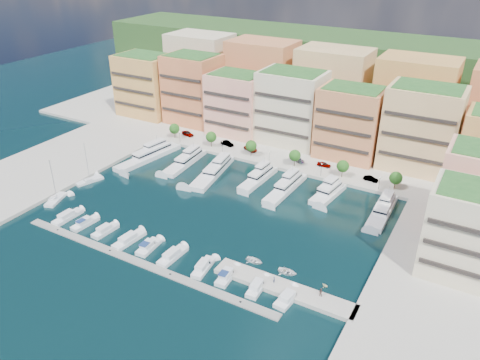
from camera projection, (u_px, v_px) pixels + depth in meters
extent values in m
plane|color=black|center=(219.00, 208.00, 129.99)|extent=(400.00, 400.00, 0.00)
cube|color=#9E998E|center=(305.00, 136.00, 177.81)|extent=(220.00, 64.00, 2.00)
cube|color=#9E998E|center=(453.00, 302.00, 96.58)|extent=(34.00, 76.00, 2.00)
cube|color=#9E998E|center=(43.00, 171.00, 151.07)|extent=(34.00, 76.00, 2.00)
cube|color=#193817|center=(345.00, 102.00, 214.83)|extent=(240.00, 40.00, 58.00)
cube|color=gray|center=(139.00, 263.00, 108.17)|extent=(72.00, 2.20, 0.35)
cube|color=#9E998E|center=(283.00, 290.00, 99.84)|extent=(32.00, 5.00, 2.00)
cube|color=#BB7E44|center=(146.00, 86.00, 191.57)|extent=(22.00, 16.00, 24.00)
cube|color=black|center=(133.00, 91.00, 185.21)|extent=(20.24, 0.50, 0.90)
cube|color=#225522|center=(143.00, 55.00, 185.86)|extent=(19.36, 14.08, 0.80)
cube|color=#DE814A|center=(193.00, 90.00, 182.99)|extent=(20.00, 16.00, 26.00)
cube|color=black|center=(181.00, 95.00, 176.62)|extent=(18.40, 0.50, 0.90)
cube|color=#225522|center=(191.00, 55.00, 176.82)|extent=(17.60, 14.08, 0.80)
cube|color=#F3B187|center=(237.00, 105.00, 173.14)|extent=(20.00, 15.00, 22.00)
cube|color=black|center=(226.00, 111.00, 167.16)|extent=(18.40, 0.50, 0.90)
cube|color=#225522|center=(237.00, 74.00, 167.89)|extent=(17.60, 13.20, 0.80)
cube|color=beige|center=(291.00, 108.00, 164.76)|extent=(22.00, 16.00, 25.00)
cube|color=black|center=(281.00, 115.00, 158.40)|extent=(20.24, 0.50, 0.90)
cube|color=#225522|center=(293.00, 72.00, 158.82)|extent=(19.36, 14.08, 0.80)
cube|color=#CB734C|center=(350.00, 124.00, 154.01)|extent=(20.00, 15.00, 23.00)
cube|color=black|center=(342.00, 131.00, 148.03)|extent=(18.40, 0.50, 0.90)
cube|color=#225522|center=(354.00, 88.00, 148.53)|extent=(17.60, 13.20, 0.80)
cube|color=#E9BB7B|center=(421.00, 129.00, 145.20)|extent=(22.00, 16.00, 26.00)
cube|color=black|center=(416.00, 138.00, 138.83)|extent=(20.24, 0.50, 0.90)
cube|color=#225522|center=(429.00, 87.00, 139.02)|extent=(19.36, 14.08, 0.80)
cube|color=#F3B187|center=(480.00, 194.00, 112.65)|extent=(18.00, 14.00, 22.00)
cube|color=black|center=(477.00, 207.00, 107.06)|extent=(16.56, 0.50, 0.90)
cube|color=beige|center=(470.00, 234.00, 99.23)|extent=(18.00, 14.00, 20.00)
cube|color=black|center=(466.00, 252.00, 93.63)|extent=(16.56, 0.50, 0.90)
cube|color=beige|center=(201.00, 69.00, 203.87)|extent=(26.00, 18.00, 30.00)
cube|color=#CB734C|center=(262.00, 78.00, 190.68)|extent=(26.00, 18.00, 30.00)
cube|color=#E9BB7B|center=(332.00, 89.00, 177.50)|extent=(26.00, 18.00, 30.00)
cube|color=#BB7E44|center=(414.00, 101.00, 164.32)|extent=(26.00, 18.00, 30.00)
cylinder|color=#473323|center=(175.00, 134.00, 172.26)|extent=(0.24, 0.24, 3.00)
sphere|color=#194B15|center=(174.00, 129.00, 171.22)|extent=(3.80, 3.80, 3.80)
cylinder|color=#473323|center=(211.00, 143.00, 165.23)|extent=(0.24, 0.24, 3.00)
sphere|color=#194B15|center=(211.00, 137.00, 164.19)|extent=(3.80, 3.80, 3.80)
cylinder|color=#473323|center=(251.00, 152.00, 158.19)|extent=(0.24, 0.24, 3.00)
sphere|color=#194B15|center=(251.00, 146.00, 157.16)|extent=(3.80, 3.80, 3.80)
cylinder|color=#473323|center=(294.00, 162.00, 151.16)|extent=(0.24, 0.24, 3.00)
sphere|color=#194B15|center=(295.00, 156.00, 150.13)|extent=(3.80, 3.80, 3.80)
cylinder|color=#473323|center=(342.00, 173.00, 144.13)|extent=(0.24, 0.24, 3.00)
sphere|color=#194B15|center=(343.00, 166.00, 143.10)|extent=(3.80, 3.80, 3.80)
cylinder|color=#473323|center=(395.00, 185.00, 137.10)|extent=(0.24, 0.24, 3.00)
sphere|color=#194B15|center=(396.00, 178.00, 136.07)|extent=(3.80, 3.80, 3.80)
cylinder|color=black|center=(180.00, 137.00, 168.49)|extent=(0.10, 0.10, 4.00)
sphere|color=#FFF2CC|center=(179.00, 132.00, 167.55)|extent=(0.30, 0.30, 0.30)
cylinder|color=black|center=(222.00, 147.00, 160.58)|extent=(0.10, 0.10, 4.00)
sphere|color=#FFF2CC|center=(222.00, 142.00, 159.64)|extent=(0.30, 0.30, 0.30)
cylinder|color=black|center=(269.00, 158.00, 152.67)|extent=(0.10, 0.10, 4.00)
sphere|color=#FFF2CC|center=(269.00, 152.00, 151.73)|extent=(0.30, 0.30, 0.30)
cylinder|color=black|center=(321.00, 170.00, 144.77)|extent=(0.10, 0.10, 4.00)
sphere|color=#FFF2CC|center=(322.00, 164.00, 143.82)|extent=(0.30, 0.30, 0.30)
cylinder|color=black|center=(379.00, 183.00, 136.86)|extent=(0.10, 0.10, 4.00)
sphere|color=#FFF2CC|center=(380.00, 177.00, 135.91)|extent=(0.30, 0.30, 0.30)
cube|color=silver|center=(148.00, 158.00, 158.67)|extent=(8.42, 26.91, 2.30)
cube|color=silver|center=(153.00, 150.00, 159.77)|extent=(5.84, 14.98, 1.80)
cube|color=black|center=(153.00, 150.00, 159.77)|extent=(5.91, 15.05, 0.55)
cube|color=silver|center=(156.00, 144.00, 160.67)|extent=(3.87, 8.28, 1.40)
cylinder|color=#B2B2B7|center=(159.00, 138.00, 161.16)|extent=(0.14, 0.14, 1.80)
cube|color=silver|center=(185.00, 164.00, 154.93)|extent=(6.09, 21.47, 2.30)
cube|color=silver|center=(188.00, 156.00, 155.62)|extent=(4.59, 11.90, 1.80)
cube|color=black|center=(188.00, 156.00, 155.62)|extent=(4.66, 11.96, 0.55)
cube|color=silver|center=(191.00, 150.00, 156.19)|extent=(3.21, 6.54, 1.40)
cylinder|color=#B2B2B7|center=(193.00, 144.00, 156.43)|extent=(0.14, 0.14, 1.80)
cube|color=black|center=(185.00, 165.00, 155.13)|extent=(6.15, 21.53, 0.35)
cube|color=silver|center=(212.00, 174.00, 148.35)|extent=(8.79, 25.07, 2.30)
cube|color=silver|center=(216.00, 165.00, 149.30)|extent=(6.19, 14.00, 1.80)
cube|color=black|center=(216.00, 165.00, 149.30)|extent=(6.26, 14.07, 0.55)
cube|color=silver|center=(220.00, 158.00, 150.08)|extent=(4.14, 7.75, 1.40)
cylinder|color=#B2B2B7|center=(222.00, 152.00, 150.48)|extent=(0.14, 0.14, 1.80)
cube|color=silver|center=(258.00, 180.00, 144.37)|extent=(4.85, 18.36, 2.30)
cube|color=silver|center=(261.00, 172.00, 144.83)|extent=(3.77, 10.15, 1.80)
cube|color=black|center=(261.00, 172.00, 144.83)|extent=(3.83, 10.21, 0.55)
cube|color=silver|center=(263.00, 166.00, 145.21)|extent=(2.67, 5.56, 1.40)
cylinder|color=#B2B2B7|center=(265.00, 160.00, 145.32)|extent=(0.14, 0.14, 1.80)
cube|color=silver|center=(285.00, 190.00, 138.75)|extent=(5.05, 21.53, 2.30)
cube|color=silver|center=(289.00, 181.00, 139.46)|extent=(3.92, 11.89, 1.80)
cube|color=black|center=(289.00, 181.00, 139.46)|extent=(3.99, 11.95, 0.55)
cube|color=silver|center=(291.00, 174.00, 140.04)|extent=(2.79, 6.51, 1.40)
cylinder|color=#B2B2B7|center=(293.00, 168.00, 140.29)|extent=(0.14, 0.14, 1.80)
cube|color=black|center=(285.00, 191.00, 138.96)|extent=(5.11, 21.58, 0.35)
cube|color=silver|center=(328.00, 195.00, 135.88)|extent=(6.47, 15.50, 2.30)
cube|color=silver|center=(330.00, 187.00, 136.10)|extent=(4.81, 8.68, 1.80)
cube|color=black|center=(330.00, 187.00, 136.10)|extent=(4.87, 8.75, 0.55)
cube|color=silver|center=(332.00, 180.00, 136.29)|extent=(3.33, 4.82, 1.40)
cylinder|color=#B2B2B7|center=(334.00, 174.00, 136.25)|extent=(0.14, 0.14, 1.80)
cube|color=silver|center=(382.00, 213.00, 126.94)|extent=(4.80, 19.78, 2.30)
cube|color=silver|center=(385.00, 204.00, 127.51)|extent=(3.83, 10.90, 1.80)
cube|color=black|center=(385.00, 204.00, 127.51)|extent=(3.89, 10.96, 0.55)
cube|color=silver|center=(387.00, 196.00, 127.99)|extent=(2.76, 5.96, 1.40)
cylinder|color=#B2B2B7|center=(389.00, 189.00, 128.17)|extent=(0.14, 0.14, 1.80)
cube|color=silver|center=(68.00, 218.00, 125.20)|extent=(2.75, 8.87, 1.40)
cube|color=silver|center=(66.00, 214.00, 124.26)|extent=(2.10, 4.27, 1.10)
cube|color=black|center=(71.00, 212.00, 125.74)|extent=(1.87, 0.13, 0.55)
cube|color=silver|center=(85.00, 224.00, 122.37)|extent=(3.14, 7.91, 1.40)
cube|color=silver|center=(83.00, 221.00, 121.48)|extent=(2.23, 3.86, 1.10)
cube|color=black|center=(88.00, 219.00, 122.78)|extent=(1.76, 0.26, 0.55)
cube|color=navy|center=(80.00, 221.00, 120.43)|extent=(1.91, 2.46, 0.12)
cube|color=silver|center=(105.00, 232.00, 119.26)|extent=(3.08, 7.42, 1.40)
cube|color=silver|center=(104.00, 228.00, 118.38)|extent=(2.24, 3.62, 1.10)
cube|color=black|center=(108.00, 226.00, 119.61)|extent=(1.83, 0.24, 0.55)
cube|color=silver|center=(129.00, 241.00, 115.74)|extent=(3.66, 9.42, 1.40)
cube|color=silver|center=(128.00, 237.00, 114.78)|extent=(2.60, 4.60, 1.10)
cube|color=black|center=(133.00, 234.00, 116.32)|extent=(2.03, 0.29, 0.55)
cube|color=silver|center=(149.00, 248.00, 113.03)|extent=(3.36, 7.45, 1.40)
cube|color=silver|center=(147.00, 244.00, 112.15)|extent=(2.47, 3.64, 1.10)
cube|color=black|center=(151.00, 242.00, 113.39)|extent=(2.05, 0.25, 0.55)
cube|color=navy|center=(145.00, 244.00, 111.15)|extent=(2.15, 2.32, 0.12)
cube|color=silver|center=(173.00, 257.00, 109.87)|extent=(3.11, 8.73, 1.40)
cube|color=silver|center=(171.00, 253.00, 108.94)|extent=(2.32, 4.23, 1.10)
cube|color=black|center=(176.00, 250.00, 110.38)|extent=(1.99, 0.18, 0.55)
cube|color=silver|center=(204.00, 268.00, 106.05)|extent=(3.47, 8.22, 1.40)
cube|color=silver|center=(202.00, 265.00, 105.14)|extent=(2.41, 4.04, 1.10)
cube|color=black|center=(206.00, 262.00, 106.49)|extent=(1.81, 0.32, 0.55)
cube|color=silver|center=(227.00, 277.00, 103.33)|extent=(3.15, 7.37, 1.40)
cube|color=silver|center=(226.00, 273.00, 102.45)|extent=(2.30, 3.60, 1.10)
cube|color=black|center=(229.00, 271.00, 103.67)|extent=(1.89, 0.24, 0.55)
cube|color=navy|center=(224.00, 273.00, 101.45)|extent=(1.99, 2.29, 0.12)
cube|color=silver|center=(257.00, 288.00, 99.99)|extent=(2.93, 7.29, 1.40)
cube|color=silver|center=(257.00, 284.00, 99.12)|extent=(2.16, 3.54, 1.10)
cube|color=black|center=(260.00, 282.00, 100.34)|extent=(1.81, 0.21, 0.55)
cube|color=silver|center=(287.00, 300.00, 96.89)|extent=(3.55, 7.39, 1.40)
cube|color=silver|center=(287.00, 296.00, 96.01)|extent=(2.55, 3.63, 1.10)
cube|color=black|center=(290.00, 293.00, 97.23)|extent=(2.03, 0.31, 0.55)
cube|color=silver|center=(56.00, 200.00, 133.70)|extent=(5.30, 8.53, 1.20)
cube|color=silver|center=(53.00, 199.00, 132.66)|extent=(2.25, 2.46, 0.60)
cylinder|color=#B2B2B7|center=(53.00, 179.00, 130.97)|extent=(0.14, 0.14, 12.00)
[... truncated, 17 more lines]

